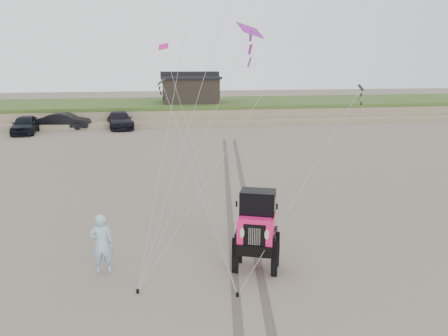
{
  "coord_description": "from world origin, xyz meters",
  "views": [
    {
      "loc": [
        -1.67,
        -11.96,
        6.38
      ],
      "look_at": [
        0.62,
        3.0,
        2.6
      ],
      "focal_mm": 35.0,
      "sensor_mm": 36.0,
      "label": 1
    }
  ],
  "objects": [
    {
      "name": "truck_a",
      "position": [
        -13.24,
        28.42,
        0.8
      ],
      "size": [
        2.22,
        4.83,
        1.6
      ],
      "primitive_type": "imported",
      "rotation": [
        0.0,
        0.0,
        0.07
      ],
      "color": "black",
      "rests_on": "ground"
    },
    {
      "name": "truck_c",
      "position": [
        -5.2,
        30.27,
        0.77
      ],
      "size": [
        3.02,
        5.61,
        1.55
      ],
      "primitive_type": "imported",
      "rotation": [
        0.0,
        0.0,
        0.17
      ],
      "color": "black",
      "rests_on": "ground"
    },
    {
      "name": "stake_main",
      "position": [
        -2.4,
        -0.69,
        0.06
      ],
      "size": [
        0.08,
        0.08,
        0.12
      ],
      "primitive_type": "cylinder",
      "color": "black",
      "rests_on": "ground"
    },
    {
      "name": "kite_flock",
      "position": [
        2.51,
        8.5,
        8.25
      ],
      "size": [
        7.78,
        9.34,
        8.99
      ],
      "color": "#E84C0C",
      "rests_on": "ground"
    },
    {
      "name": "tire_tracks",
      "position": [
        2.0,
        8.0,
        0.0
      ],
      "size": [
        5.22,
        29.74,
        0.01
      ],
      "color": "#4C443D",
      "rests_on": "ground"
    },
    {
      "name": "man",
      "position": [
        -3.49,
        0.74,
        0.94
      ],
      "size": [
        0.73,
        0.52,
        1.89
      ],
      "primitive_type": "imported",
      "rotation": [
        0.0,
        0.0,
        3.24
      ],
      "color": "#7EA2C3",
      "rests_on": "ground"
    },
    {
      "name": "truck_b",
      "position": [
        -10.24,
        30.61,
        0.75
      ],
      "size": [
        4.72,
        2.18,
        1.5
      ],
      "primitive_type": "imported",
      "rotation": [
        0.0,
        0.0,
        1.44
      ],
      "color": "black",
      "rests_on": "ground"
    },
    {
      "name": "jeep",
      "position": [
        1.19,
        0.2,
        1.01
      ],
      "size": [
        4.03,
        5.88,
        2.02
      ],
      "primitive_type": null,
      "rotation": [
        0.0,
        0.0,
        -0.35
      ],
      "color": "#FC1D6E",
      "rests_on": "ground"
    },
    {
      "name": "cabin",
      "position": [
        2.0,
        37.0,
        3.24
      ],
      "size": [
        6.4,
        5.4,
        3.35
      ],
      "color": "black",
      "rests_on": "dune_ridge"
    },
    {
      "name": "stake_aux",
      "position": [
        0.34,
        -1.3,
        0.06
      ],
      "size": [
        0.08,
        0.08,
        0.12
      ],
      "primitive_type": "cylinder",
      "color": "black",
      "rests_on": "ground"
    },
    {
      "name": "ground",
      "position": [
        0.0,
        0.0,
        0.0
      ],
      "size": [
        160.0,
        160.0,
        0.0
      ],
      "primitive_type": "plane",
      "color": "#6B6054",
      "rests_on": "ground"
    },
    {
      "name": "dune_ridge",
      "position": [
        0.0,
        37.5,
        0.82
      ],
      "size": [
        160.0,
        14.25,
        1.73
      ],
      "color": "#7A6B54",
      "rests_on": "ground"
    }
  ]
}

